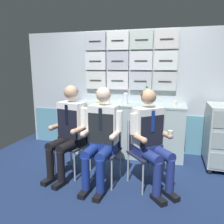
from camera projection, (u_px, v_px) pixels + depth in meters
ground at (116, 186)px, 2.93m from camera, size 4.80×4.80×0.04m
galley_bulkhead at (134, 90)px, 4.00m from camera, size 4.20×0.14×2.15m
galley_counter at (128, 129)px, 3.88m from camera, size 1.92×0.53×0.90m
service_trolley at (221, 135)px, 3.35m from camera, size 0.40×0.65×0.97m
folding_chair_left at (76, 137)px, 3.24m from camera, size 0.49×0.49×0.84m
crew_member_left at (68, 127)px, 3.06m from camera, size 0.53×0.68×1.28m
folding_chair_center at (106, 143)px, 3.00m from camera, size 0.43×0.43×0.84m
crew_member_center at (101, 133)px, 2.82m from camera, size 0.51×0.64×1.27m
folding_chair_right at (143, 145)px, 2.91m from camera, size 0.56×0.56×0.84m
crew_member_right at (151, 136)px, 2.73m from camera, size 0.63×0.67×1.26m
water_bottle_short at (147, 95)px, 3.79m from camera, size 0.08×0.08×0.29m
water_bottle_blue_cap at (126, 98)px, 3.70m from camera, size 0.08×0.08×0.22m
coffee_cup_spare at (120, 101)px, 3.80m from camera, size 0.06×0.06×0.06m
paper_cup_tan at (108, 101)px, 3.83m from camera, size 0.07×0.07×0.07m
espresso_cup_small at (175, 103)px, 3.61m from camera, size 0.07×0.07×0.06m
snack_banana at (101, 101)px, 3.92m from camera, size 0.17×0.10×0.04m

